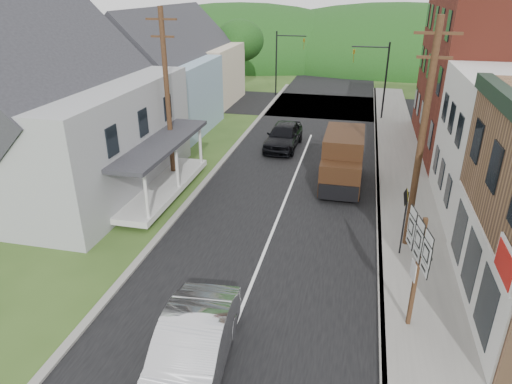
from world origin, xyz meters
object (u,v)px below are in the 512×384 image
Objects in this scene: silver_sedan at (191,351)px; route_sign_cluster at (417,258)px; delivery_van at (343,160)px; warning_sign at (405,212)px; dark_sedan at (284,136)px.

silver_sedan is 7.00m from route_sign_cluster.
delivery_van is at bearing 92.75° from route_sign_cluster.
route_sign_cluster is (2.69, -10.98, 1.15)m from delivery_van.
warning_sign is (5.88, 7.62, 1.11)m from silver_sedan.
silver_sedan is 1.82× the size of warning_sign.
route_sign_cluster is at bearing -97.22° from warning_sign.
delivery_van is 1.35× the size of route_sign_cluster.
delivery_van reaches higher than silver_sedan.
silver_sedan is 9.69m from warning_sign.
warning_sign reaches higher than silver_sedan.
dark_sedan is at bearing 87.68° from silver_sedan.
delivery_van is (4.09, -5.39, 0.59)m from dark_sedan.
warning_sign is (2.68, -6.72, 0.54)m from delivery_van.
route_sign_cluster reaches higher than dark_sedan.
dark_sedan is (-0.89, 19.74, -0.01)m from silver_sedan.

